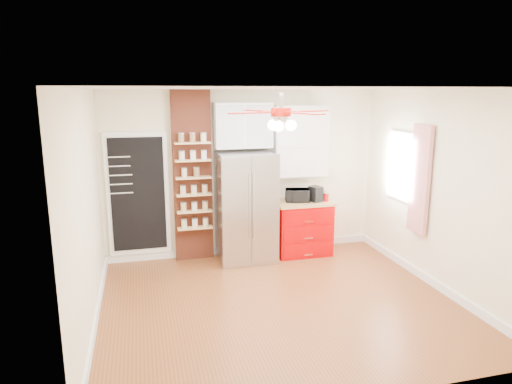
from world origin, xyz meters
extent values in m
plane|color=brown|center=(0.00, 0.00, 0.00)|extent=(4.50, 4.50, 0.00)
plane|color=white|center=(0.00, 0.00, 2.70)|extent=(4.50, 4.50, 0.00)
cube|color=#FFF7CD|center=(0.00, 2.00, 1.35)|extent=(4.50, 0.02, 2.70)
cube|color=#FFF7CD|center=(0.00, -2.00, 1.35)|extent=(4.50, 0.02, 2.70)
cube|color=#FFF7CD|center=(-2.25, 0.00, 1.35)|extent=(0.02, 4.00, 2.70)
cube|color=#FFF7CD|center=(2.25, 0.00, 1.35)|extent=(0.02, 4.00, 2.70)
cube|color=white|center=(-1.70, 1.97, 1.10)|extent=(0.95, 0.04, 1.95)
cube|color=black|center=(-1.70, 1.95, 1.10)|extent=(0.82, 0.02, 1.78)
cube|color=brown|center=(-0.85, 1.92, 1.35)|extent=(0.60, 0.16, 2.70)
cube|color=#A9A9AE|center=(-0.05, 1.63, 0.88)|extent=(0.90, 0.70, 1.75)
cube|color=white|center=(-0.05, 1.82, 2.15)|extent=(0.90, 0.35, 0.70)
cube|color=#BB0002|center=(0.92, 1.68, 0.43)|extent=(0.90, 0.60, 0.86)
cube|color=tan|center=(0.92, 1.68, 0.88)|extent=(0.94, 0.64, 0.04)
cube|color=white|center=(0.92, 1.85, 1.88)|extent=(0.90, 0.30, 1.15)
cube|color=white|center=(2.23, 0.90, 1.55)|extent=(0.04, 0.75, 1.05)
cube|color=red|center=(2.18, 0.35, 1.45)|extent=(0.06, 0.40, 1.55)
cylinder|color=silver|center=(0.00, 0.00, 2.55)|extent=(0.05, 0.05, 0.20)
cylinder|color=maroon|center=(0.00, 0.00, 2.43)|extent=(0.24, 0.24, 0.10)
sphere|color=white|center=(0.00, 0.00, 2.27)|extent=(0.13, 0.13, 0.13)
imported|color=black|center=(0.82, 1.67, 1.01)|extent=(0.43, 0.34, 0.21)
cube|color=black|center=(1.12, 1.61, 1.02)|extent=(0.22, 0.25, 0.25)
cylinder|color=#B1090C|center=(1.29, 1.58, 0.97)|extent=(0.10, 0.10, 0.13)
cylinder|color=red|center=(1.29, 1.67, 0.97)|extent=(0.10, 0.10, 0.15)
cylinder|color=beige|center=(-0.99, 1.79, 1.44)|extent=(0.10, 0.10, 0.13)
cylinder|color=olive|center=(-0.80, 1.76, 1.44)|extent=(0.10, 0.10, 0.14)
camera|label=1|loc=(-1.64, -5.20, 2.66)|focal=32.00mm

